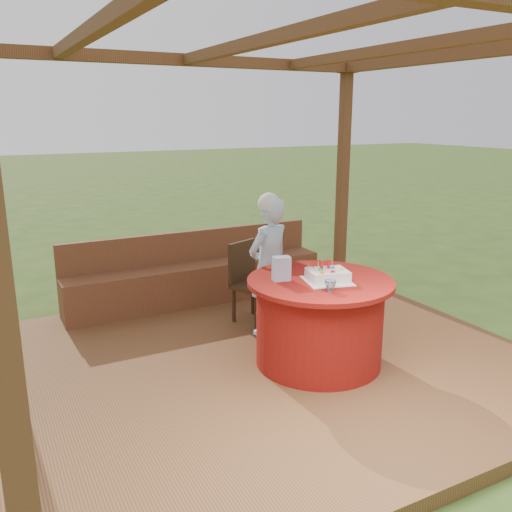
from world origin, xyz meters
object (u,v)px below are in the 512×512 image
Objects in this scene: chair at (249,279)px; birthday_cake at (328,275)px; bench at (197,279)px; elderly_woman at (269,264)px; table at (319,321)px; gift_bag at (281,269)px; drinking_glass at (330,286)px.

birthday_cake reaches higher than chair.
bench is 1.31m from elderly_woman.
elderly_woman is at bearing 95.42° from birthday_cake.
elderly_woman reaches higher than table.
birthday_cake reaches higher than table.
gift_bag is at bearing -110.36° from elderly_woman.
chair is at bearing 88.46° from drinking_glass.
gift_bag is at bearing -102.62° from chair.
gift_bag is at bearing 114.98° from drinking_glass.
gift_bag reaches higher than bench.
chair is (-0.07, 1.19, 0.06)m from table.
bench is at bearing 99.66° from table.
birthday_cake is (0.36, -2.06, 0.54)m from bench.
bench is 14.78× the size of gift_bag.
birthday_cake is at bearing -72.46° from table.
table is 0.85m from elderly_woman.
elderly_woman is at bearing -88.81° from chair.
gift_bag is 0.47m from drinking_glass.
elderly_woman is (0.01, -0.40, 0.25)m from chair.
gift_bag is (-0.30, 0.13, 0.47)m from table.
table is at bearing -11.81° from gift_bag.
drinking_glass is (-0.11, -0.29, 0.42)m from table.
birthday_cake is (0.08, -0.86, 0.11)m from elderly_woman.
birthday_cake is 0.39m from gift_bag.
bench is 3.60× the size of chair.
table is 13.41× the size of drinking_glass.
drinking_glass is at bearing -53.72° from gift_bag.
chair is at bearing 88.68° from gift_bag.
birthday_cake reaches higher than drinking_glass.
gift_bag is at bearing -88.95° from bench.
elderly_woman is at bearing 80.94° from gift_bag.
table is 6.08× the size of gift_bag.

